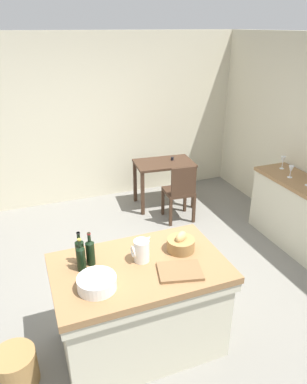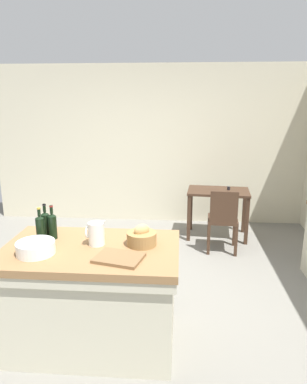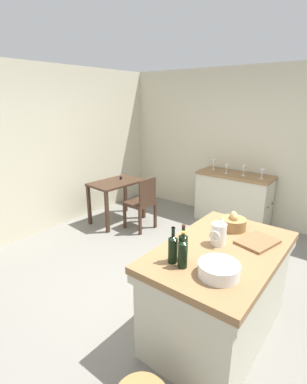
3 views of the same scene
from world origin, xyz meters
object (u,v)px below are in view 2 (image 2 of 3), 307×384
(island_table, at_px, (93,292))
(writing_desk, at_px, (218,198))
(bread_basket, at_px, (142,237))
(wooden_chair, at_px, (223,219))
(wine_bottle_dark, at_px, (52,225))
(wine_bottle_green, at_px, (40,227))
(pitcher, at_px, (96,233))
(wash_bowl, at_px, (36,248))
(wine_bottle_amber, at_px, (46,223))
(cutting_board, at_px, (119,258))

(island_table, height_order, writing_desk, island_table)
(bread_basket, bearing_deg, wooden_chair, 64.88)
(wine_bottle_dark, distance_m, wine_bottle_green, 0.10)
(pitcher, relative_size, wash_bowl, 0.79)
(pitcher, xyz_separation_m, wine_bottle_green, (-0.49, 0.05, 0.02))
(wine_bottle_dark, bearing_deg, wine_bottle_amber, 151.63)
(wooden_chair, xyz_separation_m, wine_bottle_dark, (-1.66, -1.82, 0.52))
(cutting_board, height_order, wine_bottle_green, wine_bottle_green)
(wooden_chair, bearing_deg, writing_desk, 91.37)
(writing_desk, height_order, wine_bottle_dark, wine_bottle_dark)
(pitcher, height_order, cutting_board, pitcher)
(wooden_chair, distance_m, wine_bottle_dark, 2.52)
(cutting_board, bearing_deg, wine_bottle_amber, 150.09)
(pitcher, bearing_deg, writing_desk, 63.44)
(wine_bottle_dark, bearing_deg, wooden_chair, 47.55)
(island_table, height_order, cutting_board, cutting_board)
(writing_desk, bearing_deg, pitcher, -116.56)
(wooden_chair, distance_m, bread_basket, 2.15)
(wine_bottle_green, bearing_deg, cutting_board, -23.54)
(island_table, distance_m, writing_desk, 2.86)
(wooden_chair, bearing_deg, cutting_board, -115.24)
(wooden_chair, relative_size, wine_bottle_amber, 3.03)
(writing_desk, xyz_separation_m, wooden_chair, (0.01, -0.57, -0.13))
(island_table, xyz_separation_m, writing_desk, (1.29, 2.55, 0.14))
(cutting_board, bearing_deg, writing_desk, 69.77)
(writing_desk, bearing_deg, island_table, -116.72)
(pitcher, distance_m, cutting_board, 0.36)
(wooden_chair, distance_m, pitcher, 2.35)
(wine_bottle_amber, bearing_deg, wash_bowl, -81.54)
(wine_bottle_dark, xyz_separation_m, wine_bottle_amber, (-0.08, 0.04, -0.00))
(wash_bowl, bearing_deg, cutting_board, -4.43)
(pitcher, relative_size, bread_basket, 0.96)
(cutting_board, distance_m, wine_bottle_dark, 0.74)
(island_table, relative_size, wash_bowl, 4.84)
(wash_bowl, bearing_deg, writing_desk, 58.28)
(writing_desk, xyz_separation_m, wine_bottle_amber, (-1.73, -2.35, 0.39))
(bread_basket, relative_size, wine_bottle_dark, 0.82)
(writing_desk, relative_size, wooden_chair, 1.06)
(pitcher, height_order, wine_bottle_dark, wine_bottle_dark)
(island_table, xyz_separation_m, wine_bottle_amber, (-0.44, 0.20, 0.52))
(wash_bowl, distance_m, wine_bottle_green, 0.28)
(wooden_chair, xyz_separation_m, wine_bottle_amber, (-1.74, -1.78, 0.52))
(bread_basket, height_order, wine_bottle_green, wine_bottle_green)
(wash_bowl, bearing_deg, island_table, 21.72)
(bread_basket, height_order, wine_bottle_amber, wine_bottle_amber)
(writing_desk, bearing_deg, wine_bottle_green, -125.38)
(writing_desk, distance_m, wine_bottle_dark, 2.93)
(writing_desk, distance_m, wooden_chair, 0.59)
(wine_bottle_amber, bearing_deg, bread_basket, -8.23)
(writing_desk, relative_size, wine_bottle_green, 3.25)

